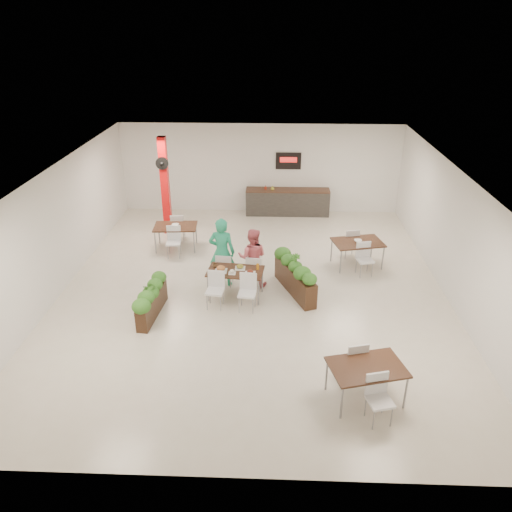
{
  "coord_description": "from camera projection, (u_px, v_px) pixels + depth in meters",
  "views": [
    {
      "loc": [
        0.53,
        -11.52,
        6.52
      ],
      "look_at": [
        0.09,
        -0.24,
        1.1
      ],
      "focal_mm": 35.0,
      "sensor_mm": 36.0,
      "label": 1
    }
  ],
  "objects": [
    {
      "name": "diner_woman",
      "position": [
        252.0,
        258.0,
        13.12
      ],
      "size": [
        0.85,
        0.69,
        1.61
      ],
      "primitive_type": "imported",
      "rotation": [
        0.0,
        0.0,
        3.03
      ],
      "color": "#E46571",
      "rests_on": "ground"
    },
    {
      "name": "side_table_a",
      "position": [
        176.0,
        229.0,
        15.31
      ],
      "size": [
        1.35,
        1.64,
        0.92
      ],
      "rotation": [
        0.0,
        0.0,
        0.06
      ],
      "color": "black",
      "rests_on": "ground"
    },
    {
      "name": "planter_right",
      "position": [
        295.0,
        275.0,
        12.89
      ],
      "size": [
        1.06,
        1.96,
        1.09
      ],
      "rotation": [
        0.0,
        0.0,
        1.96
      ],
      "color": "black",
      "rests_on": "ground"
    },
    {
      "name": "service_counter",
      "position": [
        287.0,
        201.0,
        18.06
      ],
      "size": [
        3.0,
        0.64,
        2.2
      ],
      "color": "#2A2725",
      "rests_on": "ground"
    },
    {
      "name": "side_table_b",
      "position": [
        358.0,
        245.0,
        14.23
      ],
      "size": [
        1.55,
        1.67,
        0.92
      ],
      "rotation": [
        0.0,
        0.0,
        0.23
      ],
      "color": "black",
      "rests_on": "ground"
    },
    {
      "name": "room_shell",
      "position": [
        253.0,
        219.0,
        12.35
      ],
      "size": [
        10.1,
        12.1,
        3.22
      ],
      "color": "white",
      "rests_on": "ground"
    },
    {
      "name": "ground",
      "position": [
        253.0,
        289.0,
        13.22
      ],
      "size": [
        12.0,
        12.0,
        0.0
      ],
      "primitive_type": "plane",
      "color": "beige",
      "rests_on": "ground"
    },
    {
      "name": "side_table_c",
      "position": [
        367.0,
        371.0,
        9.17
      ],
      "size": [
        1.54,
        1.67,
        0.92
      ],
      "rotation": [
        0.0,
        0.0,
        0.26
      ],
      "color": "black",
      "rests_on": "ground"
    },
    {
      "name": "main_table",
      "position": [
        235.0,
        274.0,
        12.62
      ],
      "size": [
        1.48,
        1.75,
        0.92
      ],
      "rotation": [
        0.0,
        0.0,
        -0.11
      ],
      "color": "black",
      "rests_on": "ground"
    },
    {
      "name": "diner_man",
      "position": [
        222.0,
        252.0,
        13.09
      ],
      "size": [
        0.74,
        0.53,
        1.9
      ],
      "primitive_type": "imported",
      "rotation": [
        0.0,
        0.0,
        3.03
      ],
      "color": "#25A074",
      "rests_on": "ground"
    },
    {
      "name": "planter_left",
      "position": [
        151.0,
        297.0,
        11.89
      ],
      "size": [
        0.52,
        1.71,
        0.89
      ],
      "rotation": [
        0.0,
        0.0,
        1.48
      ],
      "color": "black",
      "rests_on": "ground"
    },
    {
      "name": "red_column",
      "position": [
        165.0,
        185.0,
        16.03
      ],
      "size": [
        0.4,
        0.41,
        3.2
      ],
      "color": "red",
      "rests_on": "ground"
    }
  ]
}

